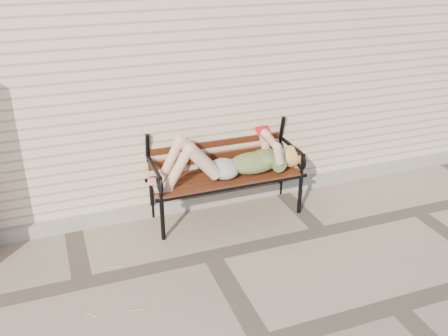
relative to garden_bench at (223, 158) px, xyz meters
name	(u,v)px	position (x,y,z in m)	size (l,w,h in m)	color
ground	(212,255)	(-0.42, -0.81, -0.66)	(80.00, 80.00, 0.00)	gray
house_wall	(139,45)	(-0.42, 2.19, 0.84)	(8.00, 4.00, 3.00)	beige
foundation_strip	(184,204)	(-0.42, 0.16, -0.58)	(8.00, 0.10, 0.15)	#9E9A8F
garden_bench	(223,158)	(0.00, 0.00, 0.00)	(1.81, 0.72, 1.17)	black
reading_woman	(229,160)	(0.01, -0.14, 0.04)	(1.70, 0.39, 0.54)	#0B454D
straw_scatter	(55,320)	(-1.94, -1.23, -0.65)	(2.94, 1.65, 0.01)	tan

